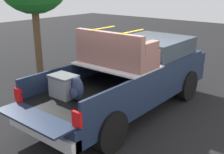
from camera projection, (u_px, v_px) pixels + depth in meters
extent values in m
plane|color=black|center=(126.00, 110.00, 7.60)|extent=(40.00, 40.00, 0.00)
cube|color=#162138|center=(126.00, 88.00, 7.40)|extent=(5.50, 1.92, 0.43)
cube|color=black|center=(95.00, 93.00, 6.44)|extent=(2.80, 1.80, 0.04)
cube|color=#162138|center=(67.00, 75.00, 6.93)|extent=(2.80, 0.06, 0.50)
cube|color=#162138|center=(128.00, 93.00, 5.81)|extent=(2.80, 0.06, 0.50)
cube|color=#162138|center=(131.00, 70.00, 7.38)|extent=(0.06, 1.80, 0.50)
cube|color=#162138|center=(34.00, 118.00, 5.21)|extent=(0.55, 1.80, 0.04)
cube|color=#B2B2B7|center=(117.00, 65.00, 6.86)|extent=(1.25, 1.92, 0.04)
cube|color=#162138|center=(154.00, 61.00, 8.25)|extent=(2.30, 1.92, 0.50)
cube|color=#2D3842|center=(153.00, 46.00, 8.03)|extent=(1.94, 1.76, 0.45)
cube|color=#162138|center=(176.00, 55.00, 9.26)|extent=(0.40, 1.82, 0.38)
cube|color=#B2B2B7|center=(42.00, 131.00, 5.43)|extent=(0.24, 1.92, 0.24)
cube|color=red|center=(18.00, 95.00, 5.88)|extent=(0.06, 0.20, 0.28)
cube|color=red|center=(77.00, 119.00, 4.82)|extent=(0.06, 0.20, 0.28)
cylinder|color=black|center=(137.00, 74.00, 9.28)|extent=(0.87, 0.30, 0.87)
cylinder|color=black|center=(186.00, 85.00, 8.21)|extent=(0.87, 0.30, 0.87)
cylinder|color=black|center=(53.00, 108.00, 6.70)|extent=(0.87, 0.30, 0.87)
cylinder|color=black|center=(110.00, 131.00, 5.64)|extent=(0.87, 0.30, 0.87)
cube|color=slate|center=(64.00, 87.00, 6.12)|extent=(0.40, 0.55, 0.44)
cube|color=#505359|center=(63.00, 76.00, 6.04)|extent=(0.44, 0.59, 0.05)
ellipsoid|color=#283351|center=(77.00, 89.00, 5.91)|extent=(0.20, 0.34, 0.52)
ellipsoid|color=#283351|center=(73.00, 94.00, 5.85)|extent=(0.09, 0.24, 0.23)
cube|color=brown|center=(117.00, 56.00, 6.79)|extent=(0.81, 1.93, 0.42)
cube|color=brown|center=(108.00, 41.00, 6.42)|extent=(0.16, 1.93, 0.40)
cube|color=brown|center=(92.00, 38.00, 7.25)|extent=(0.57, 0.20, 0.22)
cube|color=brown|center=(149.00, 47.00, 6.20)|extent=(0.57, 0.20, 0.22)
cube|color=yellow|center=(103.00, 28.00, 6.86)|extent=(0.91, 0.03, 0.02)
cube|color=yellow|center=(132.00, 32.00, 6.33)|extent=(0.91, 0.03, 0.02)
cylinder|color=brown|center=(37.00, 39.00, 10.05)|extent=(0.25, 0.25, 2.76)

